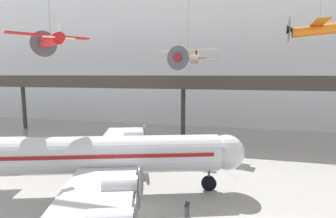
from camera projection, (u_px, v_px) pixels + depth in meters
The scene contains 8 objects.
ground_plane at pixel (125, 210), 19.68m from camera, with size 260.00×260.00×0.00m, color #9E9B96.
hangar_back_wall at pixel (194, 58), 51.40m from camera, with size 140.00×3.00×26.82m.
mezzanine_walkway at pixel (182, 86), 40.28m from camera, with size 110.00×3.20×9.96m.
airliner_silver_main at pixel (101, 155), 21.98m from camera, with size 24.31×28.29×9.39m.
suspended_plane_red_highwing at pixel (51, 40), 23.58m from camera, with size 5.86×6.25×9.22m.
suspended_plane_cream_biplane at pixel (188, 57), 37.73m from camera, with size 9.13×7.59×10.35m.
suspended_plane_orange_highwing at pixel (319, 29), 31.45m from camera, with size 7.38×9.05×7.12m.
info_sign_pedestal at pixel (187, 210), 18.78m from camera, with size 0.35×0.73×1.24m.
Camera 1 is at (7.55, -17.20, 10.14)m, focal length 28.00 mm.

